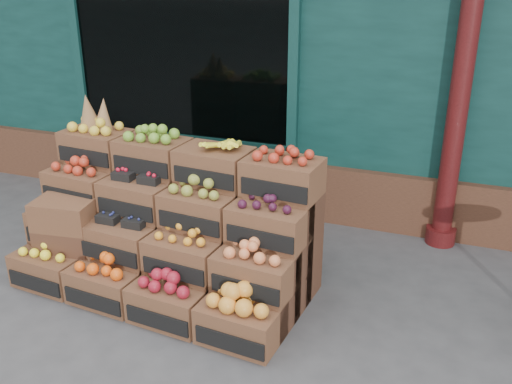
% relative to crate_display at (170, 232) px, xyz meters
% --- Properties ---
extents(ground, '(60.00, 60.00, 0.00)m').
position_rel_crate_display_xyz_m(ground, '(0.90, -0.52, -0.46)').
color(ground, '#3E3E41').
rests_on(ground, ground).
extents(crate_display, '(2.45, 1.35, 1.48)m').
position_rel_crate_display_xyz_m(crate_display, '(0.00, 0.00, 0.00)').
color(crate_display, brown).
rests_on(crate_display, ground).
extents(spare_crates, '(0.52, 0.40, 0.72)m').
position_rel_crate_display_xyz_m(spare_crates, '(-0.83, -0.26, -0.10)').
color(spare_crates, brown).
rests_on(spare_crates, ground).
extents(shopkeeper, '(0.72, 0.54, 1.79)m').
position_rel_crate_display_xyz_m(shopkeeper, '(-1.00, 2.44, 0.44)').
color(shopkeeper, '#154C1A').
rests_on(shopkeeper, ground).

